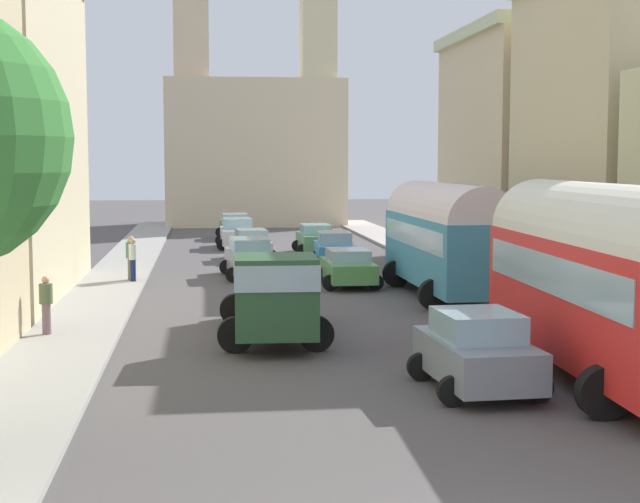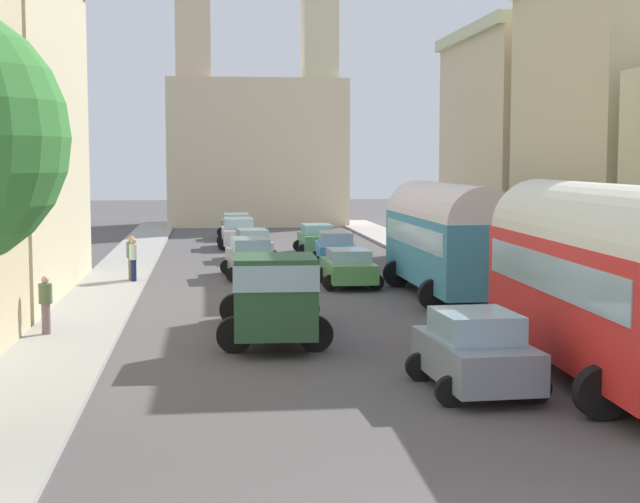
% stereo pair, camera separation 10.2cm
% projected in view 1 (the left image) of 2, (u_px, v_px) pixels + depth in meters
% --- Properties ---
extents(ground_plane, '(154.00, 154.00, 0.00)m').
position_uv_depth(ground_plane, '(299.00, 280.00, 38.00)').
color(ground_plane, '#514C4C').
extents(sidewalk_left, '(2.50, 70.00, 0.14)m').
position_uv_depth(sidewalk_left, '(114.00, 281.00, 37.13)').
color(sidewalk_left, '#9C9993').
rests_on(sidewalk_left, ground).
extents(sidewalk_right, '(2.50, 70.00, 0.14)m').
position_uv_depth(sidewalk_right, '(475.00, 275.00, 38.86)').
color(sidewalk_right, '#B4A9A0').
rests_on(sidewalk_right, ground).
extents(building_right_2, '(5.28, 9.41, 11.82)m').
position_uv_depth(building_right_2, '(617.00, 127.00, 33.85)').
color(building_right_2, '#C9B88C').
rests_on(building_right_2, ground).
extents(building_right_3, '(6.43, 10.87, 10.87)m').
position_uv_depth(building_right_3, '(526.00, 145.00, 44.92)').
color(building_right_3, beige).
rests_on(building_right_3, ground).
extents(distant_church, '(12.85, 6.93, 19.69)m').
position_uv_depth(distant_church, '(255.00, 139.00, 69.47)').
color(distant_church, beige).
rests_on(distant_church, ground).
extents(parked_bus_0, '(3.48, 9.40, 4.28)m').
position_uv_depth(parked_bus_0, '(605.00, 273.00, 20.34)').
color(parked_bus_0, red).
rests_on(parked_bus_0, ground).
extents(parked_bus_1, '(3.30, 9.18, 3.98)m').
position_uv_depth(parked_bus_1, '(445.00, 234.00, 33.02)').
color(parked_bus_1, teal).
rests_on(parked_bus_1, ground).
extents(cargo_truck_0, '(3.03, 6.84, 2.41)m').
position_uv_depth(cargo_truck_0, '(273.00, 295.00, 24.77)').
color(cargo_truck_0, '#284D2E').
rests_on(cargo_truck_0, ground).
extents(car_0, '(2.41, 4.50, 1.62)m').
position_uv_depth(car_0, '(249.00, 258.00, 38.62)').
color(car_0, gray).
rests_on(car_0, ground).
extents(car_1, '(2.32, 3.80, 1.48)m').
position_uv_depth(car_1, '(251.00, 244.00, 45.44)').
color(car_1, silver).
rests_on(car_1, ground).
extents(car_2, '(2.36, 4.23, 1.63)m').
position_uv_depth(car_2, '(237.00, 233.00, 51.58)').
color(car_2, silver).
rests_on(car_2, ground).
extents(car_3, '(2.32, 3.98, 1.52)m').
position_uv_depth(car_3, '(235.00, 226.00, 57.76)').
color(car_3, '#4E8C52').
rests_on(car_3, ground).
extents(car_4, '(2.46, 3.69, 1.67)m').
position_uv_depth(car_4, '(477.00, 352.00, 19.64)').
color(car_4, gray).
rests_on(car_4, ground).
extents(car_5, '(2.30, 3.73, 1.42)m').
position_uv_depth(car_5, '(348.00, 267.00, 35.92)').
color(car_5, '#53934B').
rests_on(car_5, ground).
extents(car_6, '(2.34, 3.84, 1.58)m').
position_uv_depth(car_6, '(334.00, 249.00, 42.47)').
color(car_6, '#3890C9').
rests_on(car_6, ground).
extents(car_7, '(2.23, 3.99, 1.50)m').
position_uv_depth(car_7, '(316.00, 239.00, 48.55)').
color(car_7, '#4F8B52').
rests_on(car_7, ground).
extents(pedestrian_0, '(0.45, 0.45, 1.70)m').
position_uv_depth(pedestrian_0, '(46.00, 303.00, 25.33)').
color(pedestrian_0, slate).
rests_on(pedestrian_0, ground).
extents(pedestrian_1, '(0.39, 0.39, 1.80)m').
position_uv_depth(pedestrian_1, '(133.00, 258.00, 36.34)').
color(pedestrian_1, navy).
rests_on(pedestrian_1, ground).
extents(pedestrian_2, '(0.41, 0.41, 1.82)m').
position_uv_depth(pedestrian_2, '(131.00, 257.00, 36.88)').
color(pedestrian_2, '#3F4C4B').
rests_on(pedestrian_2, ground).
extents(pedestrian_3, '(0.48, 0.48, 1.86)m').
position_uv_depth(pedestrian_3, '(131.00, 256.00, 36.64)').
color(pedestrian_3, '#696350').
rests_on(pedestrian_3, ground).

